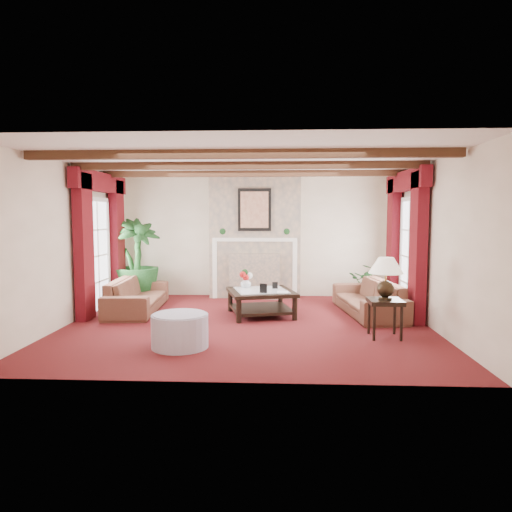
# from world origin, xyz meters

# --- Properties ---
(floor) EXTENTS (6.00, 6.00, 0.00)m
(floor) POSITION_xyz_m (0.00, 0.00, 0.00)
(floor) COLOR #420B13
(floor) RESTS_ON ground
(ceiling) EXTENTS (6.00, 6.00, 0.00)m
(ceiling) POSITION_xyz_m (0.00, 0.00, 2.70)
(ceiling) COLOR white
(ceiling) RESTS_ON floor
(back_wall) EXTENTS (6.00, 0.02, 2.70)m
(back_wall) POSITION_xyz_m (0.00, 2.75, 1.35)
(back_wall) COLOR beige
(back_wall) RESTS_ON ground
(left_wall) EXTENTS (0.02, 5.50, 2.70)m
(left_wall) POSITION_xyz_m (-3.00, 0.00, 1.35)
(left_wall) COLOR beige
(left_wall) RESTS_ON ground
(right_wall) EXTENTS (0.02, 5.50, 2.70)m
(right_wall) POSITION_xyz_m (3.00, 0.00, 1.35)
(right_wall) COLOR beige
(right_wall) RESTS_ON ground
(ceiling_beams) EXTENTS (6.00, 3.00, 0.12)m
(ceiling_beams) POSITION_xyz_m (0.00, 0.00, 2.64)
(ceiling_beams) COLOR #371D11
(ceiling_beams) RESTS_ON ceiling
(fireplace) EXTENTS (2.00, 0.52, 2.70)m
(fireplace) POSITION_xyz_m (0.00, 2.55, 2.70)
(fireplace) COLOR tan
(fireplace) RESTS_ON ground
(french_door_left) EXTENTS (0.10, 1.10, 2.16)m
(french_door_left) POSITION_xyz_m (-2.97, 1.00, 2.13)
(french_door_left) COLOR white
(french_door_left) RESTS_ON ground
(french_door_right) EXTENTS (0.10, 1.10, 2.16)m
(french_door_right) POSITION_xyz_m (2.97, 1.00, 2.13)
(french_door_right) COLOR white
(french_door_right) RESTS_ON ground
(curtains_left) EXTENTS (0.20, 2.40, 2.55)m
(curtains_left) POSITION_xyz_m (-2.86, 1.00, 2.55)
(curtains_left) COLOR #4F0A0D
(curtains_left) RESTS_ON ground
(curtains_right) EXTENTS (0.20, 2.40, 2.55)m
(curtains_right) POSITION_xyz_m (2.86, 1.00, 2.55)
(curtains_right) COLOR #4F0A0D
(curtains_right) RESTS_ON ground
(sofa_left) EXTENTS (2.21, 0.91, 0.83)m
(sofa_left) POSITION_xyz_m (-2.18, 0.96, 0.42)
(sofa_left) COLOR #330E13
(sofa_left) RESTS_ON ground
(sofa_right) EXTENTS (2.27, 1.14, 0.83)m
(sofa_right) POSITION_xyz_m (2.18, 0.85, 0.42)
(sofa_right) COLOR #330E13
(sofa_right) RESTS_ON ground
(potted_palm) EXTENTS (2.76, 2.76, 0.99)m
(potted_palm) POSITION_xyz_m (-2.50, 1.95, 0.50)
(potted_palm) COLOR black
(potted_palm) RESTS_ON ground
(small_plant) EXTENTS (1.28, 1.31, 0.64)m
(small_plant) POSITION_xyz_m (2.40, 1.99, 0.32)
(small_plant) COLOR black
(small_plant) RESTS_ON ground
(coffee_table) EXTENTS (1.38, 1.38, 0.46)m
(coffee_table) POSITION_xyz_m (0.21, 0.64, 0.23)
(coffee_table) COLOR black
(coffee_table) RESTS_ON ground
(side_table) EXTENTS (0.49, 0.49, 0.58)m
(side_table) POSITION_xyz_m (2.11, -0.77, 0.29)
(side_table) COLOR black
(side_table) RESTS_ON ground
(ottoman) EXTENTS (0.78, 0.78, 0.46)m
(ottoman) POSITION_xyz_m (-0.84, -1.44, 0.23)
(ottoman) COLOR #A39AAE
(ottoman) RESTS_ON ground
(table_lamp) EXTENTS (0.51, 0.51, 0.65)m
(table_lamp) POSITION_xyz_m (2.11, -0.77, 0.90)
(table_lamp) COLOR black
(table_lamp) RESTS_ON side_table
(flower_vase) EXTENTS (0.31, 0.32, 0.20)m
(flower_vase) POSITION_xyz_m (-0.09, 0.90, 0.56)
(flower_vase) COLOR silver
(flower_vase) RESTS_ON coffee_table
(book) EXTENTS (0.20, 0.03, 0.27)m
(book) POSITION_xyz_m (0.50, 0.36, 0.60)
(book) COLOR black
(book) RESTS_ON coffee_table
(photo_frame_a) EXTENTS (0.13, 0.06, 0.18)m
(photo_frame_a) POSITION_xyz_m (0.26, 0.31, 0.55)
(photo_frame_a) COLOR black
(photo_frame_a) RESTS_ON coffee_table
(photo_frame_b) EXTENTS (0.10, 0.03, 0.13)m
(photo_frame_b) POSITION_xyz_m (0.46, 0.79, 0.53)
(photo_frame_b) COLOR black
(photo_frame_b) RESTS_ON coffee_table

